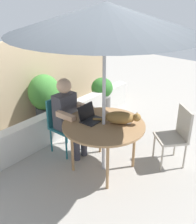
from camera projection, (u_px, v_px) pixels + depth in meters
The scene contains 12 objects.
ground_plane at pixel (103, 168), 3.99m from camera, with size 14.00×14.00×0.00m, color gray.
fence_back at pixel (16, 87), 4.79m from camera, with size 4.87×0.08×1.62m, color tan.
planter_wall_low at pixel (48, 128), 4.57m from camera, with size 4.38×0.20×0.51m, color beige.
patio_table at pixel (104, 127), 3.71m from camera, with size 1.13×1.13×0.73m.
patio_umbrella at pixel (105, 18), 3.11m from camera, with size 2.31×2.31×2.27m.
chair_occupied at pixel (62, 121), 4.26m from camera, with size 0.40×0.40×0.88m.
chair_empty at pixel (177, 132), 3.92m from camera, with size 0.56×0.56×0.88m.
person_seated at pixel (68, 113), 4.10m from camera, with size 0.48×0.48×1.22m.
laptop at pixel (89, 116), 3.77m from camera, with size 0.31×0.26×0.21m.
cat at pixel (122, 118), 3.67m from camera, with size 0.37×0.59×0.17m.
potted_plant_near_fence at pixel (45, 97), 4.98m from camera, with size 0.58×0.58×1.00m.
potted_plant_by_chair at pixel (102, 94), 5.63m from camera, with size 0.44×0.44×0.74m.
Camera 1 is at (-2.58, -2.02, 2.43)m, focal length 43.69 mm.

